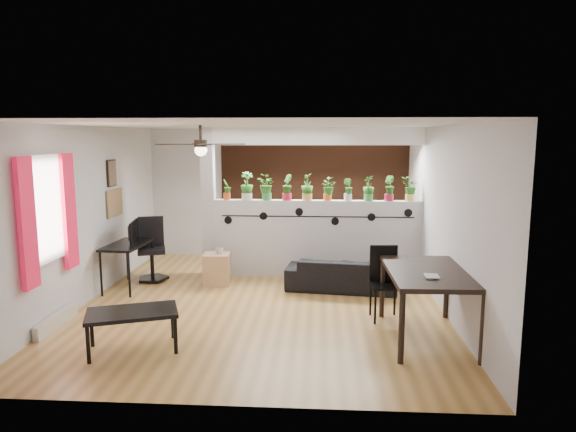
{
  "coord_description": "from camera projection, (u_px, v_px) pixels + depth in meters",
  "views": [
    {
      "loc": [
        0.85,
        -7.34,
        2.44
      ],
      "look_at": [
        0.35,
        0.6,
        1.21
      ],
      "focal_mm": 32.0,
      "sensor_mm": 36.0,
      "label": 1
    }
  ],
  "objects": [
    {
      "name": "ceiling_fan",
      "position": [
        201.0,
        146.0,
        7.06
      ],
      "size": [
        1.19,
        1.19,
        0.43
      ],
      "color": "black",
      "rests_on": "room_shell"
    },
    {
      "name": "potted_plant_7",
      "position": [
        369.0,
        188.0,
        8.79
      ],
      "size": [
        0.28,
        0.28,
        0.43
      ],
      "color": "green",
      "rests_on": "partition_wall"
    },
    {
      "name": "cube_shelf",
      "position": [
        217.0,
        269.0,
        8.54
      ],
      "size": [
        0.45,
        0.41,
        0.52
      ],
      "primitive_type": "cube",
      "rotation": [
        0.0,
        0.0,
        0.08
      ],
      "color": "tan",
      "rests_on": "ground"
    },
    {
      "name": "pier_column",
      "position": [
        209.0,
        202.0,
        9.01
      ],
      "size": [
        0.22,
        0.2,
        2.6
      ],
      "primitive_type": "cube",
      "color": "#BCBCC1",
      "rests_on": "ground"
    },
    {
      "name": "vine_decal",
      "position": [
        317.0,
        217.0,
        8.83
      ],
      "size": [
        3.31,
        0.01,
        0.3
      ],
      "color": "black",
      "rests_on": "partition_wall"
    },
    {
      "name": "potted_plant_2",
      "position": [
        267.0,
        186.0,
        8.9
      ],
      "size": [
        0.31,
        0.3,
        0.46
      ],
      "color": "#328B3C",
      "rests_on": "partition_wall"
    },
    {
      "name": "room_shell",
      "position": [
        262.0,
        216.0,
        7.46
      ],
      "size": [
        6.3,
        7.1,
        2.9
      ],
      "color": "olive",
      "rests_on": "ground"
    },
    {
      "name": "potted_plant_4",
      "position": [
        307.0,
        186.0,
        8.86
      ],
      "size": [
        0.22,
        0.27,
        0.47
      ],
      "color": "gold",
      "rests_on": "partition_wall"
    },
    {
      "name": "framed_art",
      "position": [
        112.0,
        173.0,
        8.43
      ],
      "size": [
        0.03,
        0.34,
        0.44
      ],
      "color": "#8C7259",
      "rests_on": "room_shell"
    },
    {
      "name": "potted_plant_3",
      "position": [
        287.0,
        187.0,
        8.88
      ],
      "size": [
        0.22,
        0.26,
        0.45
      ],
      "color": "red",
      "rests_on": "partition_wall"
    },
    {
      "name": "potted_plant_9",
      "position": [
        410.0,
        188.0,
        8.75
      ],
      "size": [
        0.25,
        0.23,
        0.42
      ],
      "color": "#EBCF52",
      "rests_on": "partition_wall"
    },
    {
      "name": "book",
      "position": [
        425.0,
        276.0,
        5.88
      ],
      "size": [
        0.17,
        0.22,
        0.02
      ],
      "primitive_type": "imported",
      "rotation": [
        0.0,
        0.0,
        -0.05
      ],
      "color": "gray",
      "rests_on": "dining_table"
    },
    {
      "name": "window_assembly",
      "position": [
        47.0,
        212.0,
        6.41
      ],
      "size": [
        0.09,
        1.3,
        1.55
      ],
      "color": "white",
      "rests_on": "room_shell"
    },
    {
      "name": "potted_plant_5",
      "position": [
        328.0,
        188.0,
        8.84
      ],
      "size": [
        0.25,
        0.26,
        0.4
      ],
      "color": "orange",
      "rests_on": "partition_wall"
    },
    {
      "name": "cup",
      "position": [
        219.0,
        251.0,
        8.49
      ],
      "size": [
        0.17,
        0.17,
        0.1
      ],
      "primitive_type": "imported",
      "rotation": [
        0.0,
        0.0,
        0.38
      ],
      "color": "gray",
      "rests_on": "cube_shelf"
    },
    {
      "name": "partition_wall",
      "position": [
        317.0,
        239.0,
        8.99
      ],
      "size": [
        3.6,
        0.18,
        1.35
      ],
      "primitive_type": "cube",
      "color": "#BCBCC1",
      "rests_on": "ground"
    },
    {
      "name": "coffee_table",
      "position": [
        132.0,
        315.0,
        5.87
      ],
      "size": [
        1.14,
        0.87,
        0.47
      ],
      "color": "black",
      "rests_on": "ground"
    },
    {
      "name": "folding_chair",
      "position": [
        384.0,
        276.0,
        6.94
      ],
      "size": [
        0.43,
        0.43,
        0.99
      ],
      "color": "black",
      "rests_on": "ground"
    },
    {
      "name": "brick_panel",
      "position": [
        318.0,
        194.0,
        10.34
      ],
      "size": [
        3.9,
        0.05,
        2.6
      ],
      "primitive_type": "cube",
      "color": "#A1502E",
      "rests_on": "ground"
    },
    {
      "name": "ceiling_header",
      "position": [
        318.0,
        136.0,
        8.72
      ],
      "size": [
        3.6,
        0.18,
        0.3
      ],
      "primitive_type": "cube",
      "color": "white",
      "rests_on": "room_shell"
    },
    {
      "name": "sofa",
      "position": [
        342.0,
        274.0,
        8.26
      ],
      "size": [
        1.74,
        0.86,
        0.49
      ],
      "primitive_type": "imported",
      "rotation": [
        0.0,
        0.0,
        3.02
      ],
      "color": "black",
      "rests_on": "ground"
    },
    {
      "name": "monitor",
      "position": [
        130.0,
        236.0,
        8.39
      ],
      "size": [
        0.34,
        0.11,
        0.19
      ],
      "primitive_type": "imported",
      "rotation": [
        0.0,
        0.0,
        1.74
      ],
      "color": "black",
      "rests_on": "computer_desk"
    },
    {
      "name": "potted_plant_6",
      "position": [
        348.0,
        189.0,
        8.82
      ],
      "size": [
        0.24,
        0.24,
        0.39
      ],
      "color": "silver",
      "rests_on": "partition_wall"
    },
    {
      "name": "corkboard",
      "position": [
        115.0,
        203.0,
        8.55
      ],
      "size": [
        0.03,
        0.6,
        0.45
      ],
      "primitive_type": "cube",
      "color": "olive",
      "rests_on": "room_shell"
    },
    {
      "name": "potted_plant_1",
      "position": [
        247.0,
        185.0,
        8.92
      ],
      "size": [
        0.32,
        0.29,
        0.49
      ],
      "color": "white",
      "rests_on": "partition_wall"
    },
    {
      "name": "computer_desk",
      "position": [
        127.0,
        248.0,
        8.26
      ],
      "size": [
        0.59,
        1.05,
        0.74
      ],
      "color": "black",
      "rests_on": "ground"
    },
    {
      "name": "dining_table",
      "position": [
        428.0,
        278.0,
        6.18
      ],
      "size": [
        0.98,
        1.58,
        0.85
      ],
      "color": "black",
      "rests_on": "ground"
    },
    {
      "name": "baseboard_heater",
      "position": [
        56.0,
        321.0,
        6.62
      ],
      "size": [
        0.08,
        1.0,
        0.18
      ],
      "primitive_type": "cube",
      "color": "silver",
      "rests_on": "ground"
    },
    {
      "name": "office_chair",
      "position": [
        152.0,
        253.0,
        8.77
      ],
      "size": [
        0.56,
        0.57,
        1.06
      ],
      "color": "black",
      "rests_on": "ground"
    },
    {
      "name": "potted_plant_0",
      "position": [
        227.0,
        189.0,
        8.95
      ],
      "size": [
        0.21,
        0.22,
        0.36
      ],
      "color": "#D64F19",
      "rests_on": "partition_wall"
    },
    {
      "name": "potted_plant_8",
      "position": [
        389.0,
        188.0,
        8.77
      ],
      "size": [
        0.26,
        0.28,
        0.44
      ],
      "color": "#B31C3C",
      "rests_on": "partition_wall"
    }
  ]
}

